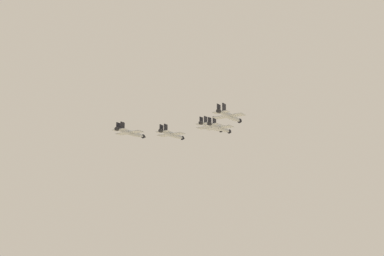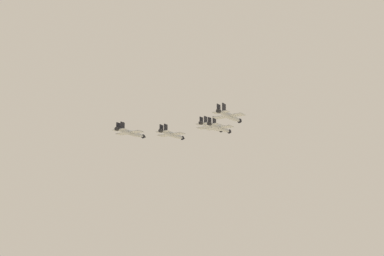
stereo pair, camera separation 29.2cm
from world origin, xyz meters
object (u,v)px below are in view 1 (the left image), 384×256
at_px(jet_left_outer, 131,133).
at_px(jet_right_wingman, 220,128).
at_px(jet_left_wingman, 172,134).
at_px(jet_right_outer, 230,116).
at_px(jet_lead, 212,127).

bearing_deg(jet_left_outer, jet_right_wingman, -67.98).
relative_size(jet_left_wingman, jet_right_outer, 0.99).
xyz_separation_m(jet_lead, jet_left_wingman, (0.58, -16.40, -4.24)).
relative_size(jet_left_outer, jet_right_outer, 1.02).
distance_m(jet_right_wingman, jet_right_outer, 16.41).
height_order(jet_right_wingman, jet_right_outer, jet_right_outer).
bearing_deg(jet_right_outer, jet_left_wingman, 67.52).
relative_size(jet_right_wingman, jet_left_outer, 0.97).
height_order(jet_left_wingman, jet_left_outer, jet_left_wingman).
bearing_deg(jet_left_wingman, jet_lead, -41.40).
distance_m(jet_lead, jet_left_wingman, 16.95).
height_order(jet_left_outer, jet_right_outer, jet_right_outer).
height_order(jet_lead, jet_left_outer, jet_lead).
xyz_separation_m(jet_right_wingman, jet_left_outer, (-15.12, -30.73, -0.62)).
bearing_deg(jet_right_outer, jet_right_wingman, 39.30).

